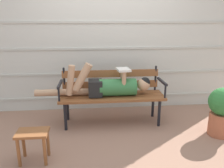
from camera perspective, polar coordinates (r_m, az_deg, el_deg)
ground_plane at (r=3.47m, az=0.24°, el=-10.66°), size 12.00×12.00×0.00m
house_siding at (r=3.91m, az=-0.93°, el=12.02°), size 4.65×0.08×2.57m
park_bench at (r=3.49m, az=-0.10°, el=-1.94°), size 1.56×0.46×0.84m
reclining_person at (r=3.38m, az=-0.94°, el=-0.47°), size 1.71×0.27×0.52m
footstool at (r=2.75m, az=-19.08°, el=-12.78°), size 0.35×0.24×0.36m
potted_plant at (r=3.45m, az=25.69°, el=-5.78°), size 0.38×0.38×0.68m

